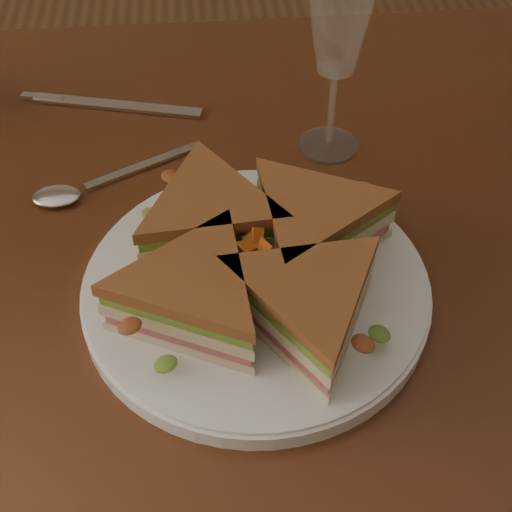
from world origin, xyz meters
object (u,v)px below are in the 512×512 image
object	(u,v)px
table	(195,295)
sandwich_wedges	(256,260)
plate	(256,289)
spoon	(78,189)
knife	(105,105)
wine_glass	(339,28)

from	to	relation	value
table	sandwich_wedges	xyz separation A→B (m)	(0.06, -0.09, 0.14)
plate	spoon	distance (m)	0.23
knife	wine_glass	world-z (taller)	wine_glass
spoon	wine_glass	size ratio (longest dim) A/B	0.86
plate	knife	xyz separation A→B (m)	(-0.15, 0.30, -0.01)
wine_glass	spoon	bearing A→B (deg)	-168.98
sandwich_wedges	knife	size ratio (longest dim) A/B	1.49
table	wine_glass	world-z (taller)	wine_glass
spoon	wine_glass	xyz separation A→B (m)	(0.26, 0.05, 0.14)
sandwich_wedges	wine_glass	distance (m)	0.24
table	plate	world-z (taller)	plate
wine_glass	sandwich_wedges	bearing A→B (deg)	-115.51
plate	wine_glass	world-z (taller)	wine_glass
knife	wine_glass	size ratio (longest dim) A/B	1.08
sandwich_wedges	knife	distance (m)	0.34
plate	knife	size ratio (longest dim) A/B	1.43
sandwich_wedges	wine_glass	world-z (taller)	wine_glass
knife	wine_glass	distance (m)	0.30
sandwich_wedges	wine_glass	xyz separation A→B (m)	(0.10, 0.20, 0.10)
table	sandwich_wedges	distance (m)	0.18
wine_glass	knife	bearing A→B (deg)	158.26
table	sandwich_wedges	bearing A→B (deg)	-57.49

